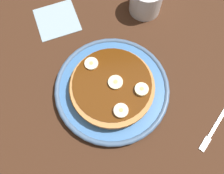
% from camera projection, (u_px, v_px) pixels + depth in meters
% --- Properties ---
extents(ground_plane, '(1.40, 1.40, 0.03)m').
position_uv_depth(ground_plane, '(112.00, 92.00, 0.57)').
color(ground_plane, '#422616').
extents(plate, '(0.27, 0.27, 0.02)m').
position_uv_depth(plate, '(112.00, 89.00, 0.54)').
color(plate, '#3F72B2').
rests_on(plate, ground_plane).
extents(pancake_stack, '(0.20, 0.20, 0.03)m').
position_uv_depth(pancake_stack, '(112.00, 86.00, 0.52)').
color(pancake_stack, '#A37532').
rests_on(pancake_stack, plate).
extents(banana_slice_0, '(0.03, 0.03, 0.01)m').
position_uv_depth(banana_slice_0, '(115.00, 81.00, 0.51)').
color(banana_slice_0, '#F1E9B4').
rests_on(banana_slice_0, pancake_stack).
extents(banana_slice_1, '(0.03, 0.03, 0.01)m').
position_uv_depth(banana_slice_1, '(91.00, 64.00, 0.53)').
color(banana_slice_1, '#FDE5BC').
rests_on(banana_slice_1, pancake_stack).
extents(banana_slice_2, '(0.03, 0.03, 0.01)m').
position_uv_depth(banana_slice_2, '(141.00, 89.00, 0.50)').
color(banana_slice_2, '#FAEFB5').
rests_on(banana_slice_2, pancake_stack).
extents(banana_slice_3, '(0.03, 0.03, 0.01)m').
position_uv_depth(banana_slice_3, '(121.00, 111.00, 0.49)').
color(banana_slice_3, '#F8E3BE').
rests_on(banana_slice_3, pancake_stack).
extents(napkin, '(0.13, 0.13, 0.00)m').
position_uv_depth(napkin, '(57.00, 20.00, 0.63)').
color(napkin, '#99B2BF').
rests_on(napkin, ground_plane).
extents(fork, '(0.10, 0.10, 0.01)m').
position_uv_depth(fork, '(213.00, 130.00, 0.52)').
color(fork, silver).
rests_on(fork, ground_plane).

